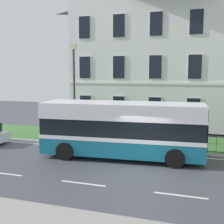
# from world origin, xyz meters

# --- Properties ---
(ground_plane) EXTENTS (60.00, 56.00, 0.18)m
(ground_plane) POSITION_xyz_m (0.00, 0.83, -0.02)
(ground_plane) COLOR #40434A
(georgian_townhouse) EXTENTS (17.71, 9.98, 12.22)m
(georgian_townhouse) POSITION_xyz_m (0.45, 14.70, 6.26)
(georgian_townhouse) COLOR silver
(georgian_townhouse) RESTS_ON ground_plane
(iron_verge_railing) EXTENTS (15.99, 0.04, 0.97)m
(iron_verge_railing) POSITION_xyz_m (0.45, 4.40, 0.62)
(iron_verge_railing) COLOR black
(iron_verge_railing) RESTS_ON ground_plane
(single_decker_bus) EXTENTS (8.83, 3.13, 3.01)m
(single_decker_bus) POSITION_xyz_m (-1.48, 2.37, 1.59)
(single_decker_bus) COLOR #166884
(single_decker_bus) RESTS_ON ground_plane
(street_lamp_post) EXTENTS (0.36, 0.24, 6.37)m
(street_lamp_post) POSITION_xyz_m (-5.64, 5.24, 3.79)
(street_lamp_post) COLOR #333338
(street_lamp_post) RESTS_ON ground_plane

